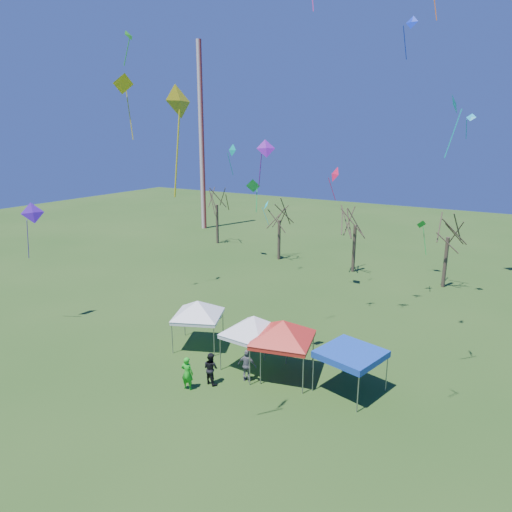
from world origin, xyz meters
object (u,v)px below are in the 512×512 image
Objects in this scene: tree_0 at (217,191)px; tent_white_mid at (254,319)px; tree_1 at (279,206)px; tent_white_west at (198,304)px; tent_red at (283,324)px; tree_3 at (450,219)px; tent_blue at (351,354)px; radio_mast at (202,138)px; person_grey at (247,366)px; person_dark at (211,368)px; tree_2 at (356,208)px; person_green at (187,373)px.

tent_white_mid is at bearing -50.40° from tree_0.
tent_white_west is (5.49, -20.91, -2.98)m from tree_1.
tent_white_mid is 0.97× the size of tent_red.
tree_3 reaches higher than tent_white_mid.
tent_white_west is at bearing 178.96° from tent_blue.
radio_mast reaches higher than tree_3.
tree_0 is at bearing -62.24° from person_grey.
tent_red is 3.88m from tent_blue.
tree_0 reaches higher than tree_3.
tree_0 is at bearing -46.44° from person_dark.
radio_mast is at bearing 163.69° from tree_3.
tree_2 is 4.45× the size of person_green.
tree_0 is at bearing 132.09° from tent_red.
tent_white_mid reaches higher than tent_blue.
tent_white_west reaches higher than person_green.
tent_white_mid reaches higher than tent_white_west.
tree_1 reaches higher than person_green.
tree_2 is 1.98× the size of tent_white_mid.
tree_2 is at bearing -80.35° from person_dark.
tent_white_mid is at bearing 177.85° from tent_red.
tent_white_west is (15.57, -23.65, -3.67)m from tree_0.
tent_red is at bearing -172.99° from tent_blue.
tent_blue reaches higher than person_grey.
tree_0 is at bearing -42.77° from radio_mast.
tree_1 reaches higher than tent_white_west.
tree_0 is 32.90m from tent_red.
tree_2 reaches higher than tent_red.
tree_1 is at bearing -15.18° from tree_0.
tree_2 is at bearing 94.19° from tent_white_mid.
radio_mast is at bearing 133.27° from tent_red.
person_grey is (-1.40, -1.45, -2.20)m from tent_red.
tent_white_west is 0.89× the size of tent_white_mid.
tent_blue is (10.09, -0.18, -0.71)m from tent_white_west.
radio_mast is 2.96× the size of tree_0.
tent_red is 2.99m from person_grey.
person_green is at bearing -90.46° from tree_2.
tree_0 is 31.63m from tent_white_mid.
tent_white_west reaches higher than person_dark.
person_dark is at bearing -134.26° from person_green.
tent_white_west is 2.00× the size of person_green.
tree_1 is 27.07m from person_green.
tree_3 is 4.41× the size of person_dark.
tree_1 is 1.82× the size of tent_white_mid.
tree_0 is at bearing 137.11° from tent_blue.
tent_blue is at bearing -146.29° from person_dark.
tree_0 is 1.12× the size of tree_1.
radio_mast reaches higher than person_green.
tree_2 is 8.41m from tree_3.
tent_red is 1.21× the size of tent_blue.
tree_2 is at bearing 177.73° from tree_3.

